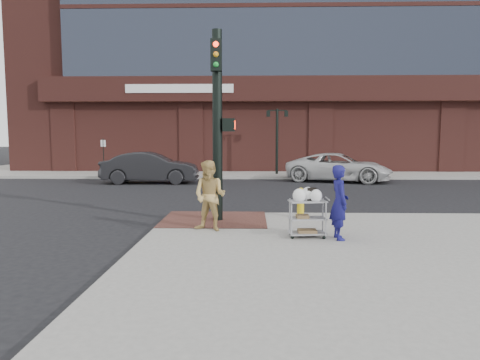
{
  "coord_description": "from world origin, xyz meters",
  "views": [
    {
      "loc": [
        0.39,
        -10.55,
        2.35
      ],
      "look_at": [
        0.1,
        0.68,
        1.25
      ],
      "focal_mm": 32.0,
      "sensor_mm": 36.0,
      "label": 1
    }
  ],
  "objects_px": {
    "sedan_dark": "(150,168)",
    "fire_hydrant": "(301,202)",
    "lamp_post": "(277,134)",
    "traffic_signal_pole": "(218,120)",
    "pedestrian_tan": "(210,196)",
    "minivan_white": "(339,167)",
    "utility_cart": "(307,215)",
    "woman_blue": "(339,202)"
  },
  "relations": [
    {
      "from": "sedan_dark",
      "to": "lamp_post",
      "type": "bearing_deg",
      "value": -60.26
    },
    {
      "from": "traffic_signal_pole",
      "to": "utility_cart",
      "type": "relative_size",
      "value": 4.49
    },
    {
      "from": "woman_blue",
      "to": "utility_cart",
      "type": "height_order",
      "value": "woman_blue"
    },
    {
      "from": "pedestrian_tan",
      "to": "sedan_dark",
      "type": "relative_size",
      "value": 0.34
    },
    {
      "from": "minivan_white",
      "to": "utility_cart",
      "type": "bearing_deg",
      "value": -176.88
    },
    {
      "from": "lamp_post",
      "to": "utility_cart",
      "type": "distance_m",
      "value": 17.27
    },
    {
      "from": "traffic_signal_pole",
      "to": "pedestrian_tan",
      "type": "bearing_deg",
      "value": -94.81
    },
    {
      "from": "traffic_signal_pole",
      "to": "utility_cart",
      "type": "bearing_deg",
      "value": -42.31
    },
    {
      "from": "minivan_white",
      "to": "fire_hydrant",
      "type": "bearing_deg",
      "value": -179.14
    },
    {
      "from": "pedestrian_tan",
      "to": "sedan_dark",
      "type": "distance_m",
      "value": 12.91
    },
    {
      "from": "woman_blue",
      "to": "minivan_white",
      "type": "xyz_separation_m",
      "value": [
        2.85,
        14.07,
        -0.19
      ]
    },
    {
      "from": "pedestrian_tan",
      "to": "utility_cart",
      "type": "relative_size",
      "value": 1.51
    },
    {
      "from": "sedan_dark",
      "to": "minivan_white",
      "type": "xyz_separation_m",
      "value": [
        10.04,
        1.11,
        -0.04
      ]
    },
    {
      "from": "utility_cart",
      "to": "sedan_dark",
      "type": "bearing_deg",
      "value": 116.96
    },
    {
      "from": "sedan_dark",
      "to": "pedestrian_tan",
      "type": "bearing_deg",
      "value": -163.13
    },
    {
      "from": "lamp_post",
      "to": "pedestrian_tan",
      "type": "distance_m",
      "value": 16.79
    },
    {
      "from": "woman_blue",
      "to": "sedan_dark",
      "type": "bearing_deg",
      "value": 24.16
    },
    {
      "from": "woman_blue",
      "to": "fire_hydrant",
      "type": "xyz_separation_m",
      "value": [
        -0.53,
        2.6,
        -0.39
      ]
    },
    {
      "from": "woman_blue",
      "to": "sedan_dark",
      "type": "relative_size",
      "value": 0.33
    },
    {
      "from": "utility_cart",
      "to": "pedestrian_tan",
      "type": "bearing_deg",
      "value": 163.85
    },
    {
      "from": "traffic_signal_pole",
      "to": "minivan_white",
      "type": "xyz_separation_m",
      "value": [
        5.64,
        11.99,
        -2.05
      ]
    },
    {
      "from": "traffic_signal_pole",
      "to": "pedestrian_tan",
      "type": "distance_m",
      "value": 2.25
    },
    {
      "from": "woman_blue",
      "to": "fire_hydrant",
      "type": "height_order",
      "value": "woman_blue"
    },
    {
      "from": "traffic_signal_pole",
      "to": "pedestrian_tan",
      "type": "xyz_separation_m",
      "value": [
        -0.11,
        -1.29,
        -1.84
      ]
    },
    {
      "from": "sedan_dark",
      "to": "utility_cart",
      "type": "distance_m",
      "value": 14.38
    },
    {
      "from": "traffic_signal_pole",
      "to": "lamp_post",
      "type": "bearing_deg",
      "value": 80.76
    },
    {
      "from": "pedestrian_tan",
      "to": "traffic_signal_pole",
      "type": "bearing_deg",
      "value": 105.2
    },
    {
      "from": "traffic_signal_pole",
      "to": "utility_cart",
      "type": "distance_m",
      "value": 3.6
    },
    {
      "from": "woman_blue",
      "to": "utility_cart",
      "type": "distance_m",
      "value": 0.75
    },
    {
      "from": "minivan_white",
      "to": "lamp_post",
      "type": "bearing_deg",
      "value": 61.68
    },
    {
      "from": "lamp_post",
      "to": "minivan_white",
      "type": "bearing_deg",
      "value": -45.63
    },
    {
      "from": "sedan_dark",
      "to": "fire_hydrant",
      "type": "height_order",
      "value": "sedan_dark"
    },
    {
      "from": "sedan_dark",
      "to": "fire_hydrant",
      "type": "relative_size",
      "value": 6.01
    },
    {
      "from": "utility_cart",
      "to": "fire_hydrant",
      "type": "bearing_deg",
      "value": 86.88
    },
    {
      "from": "pedestrian_tan",
      "to": "fire_hydrant",
      "type": "relative_size",
      "value": 2.02
    },
    {
      "from": "minivan_white",
      "to": "fire_hydrant",
      "type": "height_order",
      "value": "minivan_white"
    },
    {
      "from": "sedan_dark",
      "to": "minivan_white",
      "type": "height_order",
      "value": "sedan_dark"
    },
    {
      "from": "fire_hydrant",
      "to": "utility_cart",
      "type": "bearing_deg",
      "value": -93.12
    },
    {
      "from": "woman_blue",
      "to": "pedestrian_tan",
      "type": "bearing_deg",
      "value": 69.8
    },
    {
      "from": "woman_blue",
      "to": "traffic_signal_pole",
      "type": "bearing_deg",
      "value": 48.43
    },
    {
      "from": "pedestrian_tan",
      "to": "lamp_post",
      "type": "bearing_deg",
      "value": 101.12
    },
    {
      "from": "minivan_white",
      "to": "utility_cart",
      "type": "xyz_separation_m",
      "value": [
        -3.52,
        -13.92,
        -0.12
      ]
    }
  ]
}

